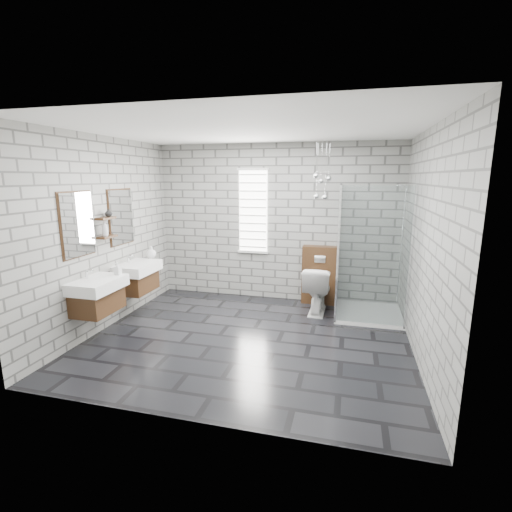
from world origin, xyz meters
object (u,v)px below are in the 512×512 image
at_px(vanity_right, 135,269).
at_px(cistern_panel, 320,275).
at_px(shower_enclosure, 363,286).
at_px(toilet, 317,289).
at_px(vanity_left, 95,286).

bearing_deg(vanity_right, cistern_panel, 25.78).
relative_size(shower_enclosure, toilet, 2.69).
distance_m(vanity_left, cistern_panel, 3.52).
distance_m(shower_enclosure, toilet, 0.72).
relative_size(cistern_panel, shower_enclosure, 0.49).
xyz_separation_m(cistern_panel, toilet, (0.00, -0.44, -0.12)).
bearing_deg(shower_enclosure, vanity_left, -153.15).
xyz_separation_m(vanity_right, shower_enclosure, (3.41, 0.79, -0.25)).
distance_m(vanity_left, shower_enclosure, 3.83).
bearing_deg(shower_enclosure, toilet, 173.71).
height_order(cistern_panel, toilet, cistern_panel).
bearing_deg(vanity_left, cistern_panel, 39.63).
distance_m(vanity_right, cistern_panel, 3.02).
height_order(vanity_left, vanity_right, same).
xyz_separation_m(vanity_left, shower_enclosure, (3.41, 1.73, -0.25)).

